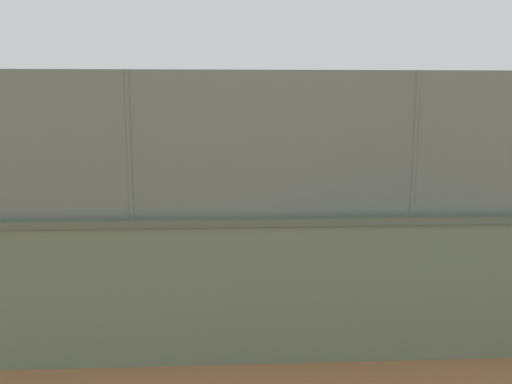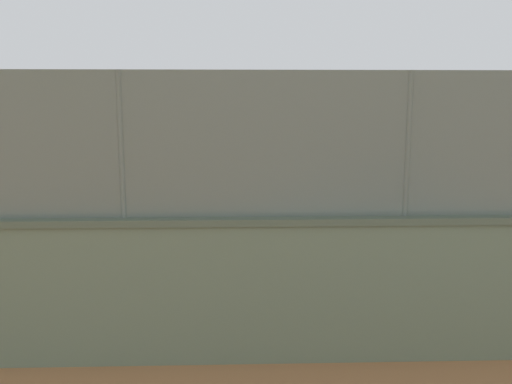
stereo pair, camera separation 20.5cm
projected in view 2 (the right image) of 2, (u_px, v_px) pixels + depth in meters
ground_plane at (210, 186)px, 19.99m from camera, size 260.00×260.00×0.00m
perimeter_wall at (127, 290)px, 6.30m from camera, size 26.55×0.83×1.75m
fence_panel_on_wall at (121, 145)px, 6.02m from camera, size 26.08×0.51×1.66m
player_at_service_line at (138, 176)px, 15.57m from camera, size 0.77×1.26×1.63m
player_foreground_swinging at (344, 161)px, 19.03m from camera, size 0.80×0.80×1.73m
player_near_wall_returning at (383, 232)px, 9.09m from camera, size 0.76×0.70×1.54m
sports_ball at (160, 215)px, 14.60m from camera, size 0.09×0.09×0.09m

